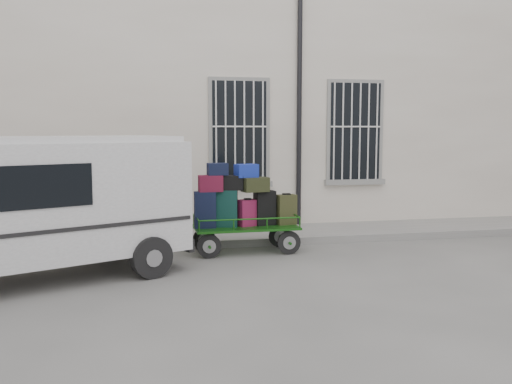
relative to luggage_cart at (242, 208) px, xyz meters
name	(u,v)px	position (x,y,z in m)	size (l,w,h in m)	color
ground	(293,262)	(0.74, -0.91, -0.85)	(80.00, 80.00, 0.00)	#61615D
building	(237,103)	(0.74, 4.59, 2.15)	(24.00, 5.15, 6.00)	beige
sidewalk	(265,235)	(0.74, 1.29, -0.77)	(24.00, 1.70, 0.15)	gray
luggage_cart	(242,208)	(0.00, 0.00, 0.00)	(2.29, 0.90, 1.68)	black
van	(39,199)	(-3.36, -1.26, 0.41)	(4.68, 3.41, 2.19)	silver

